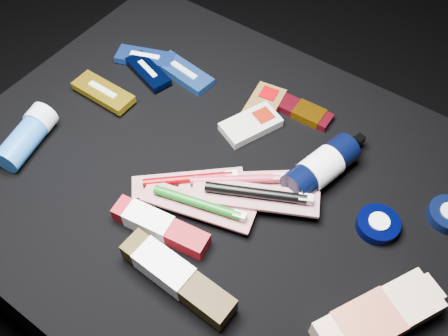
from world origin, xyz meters
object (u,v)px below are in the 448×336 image
Objects in this scene: deodorant_stick at (27,136)px; lotion_bottle at (321,167)px; bodywash_bottle at (375,320)px; toothpaste_carton_red at (157,225)px.

lotion_bottle is at bearing 14.24° from deodorant_stick.
toothpaste_carton_red is (-0.38, -0.06, -0.00)m from bodywash_bottle.
deodorant_stick is (-0.70, -0.06, 0.01)m from bodywash_bottle.
bodywash_bottle is at bearing -8.19° from deodorant_stick.
toothpaste_carton_red is at bearing -109.72° from lotion_bottle.
deodorant_stick is 0.32m from toothpaste_carton_red.
toothpaste_carton_red is (0.32, -0.00, -0.01)m from deodorant_stick.
deodorant_stick is (-0.49, -0.26, -0.00)m from lotion_bottle.
deodorant_stick is at bearing 171.21° from toothpaste_carton_red.
toothpaste_carton_red is at bearing -142.37° from bodywash_bottle.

